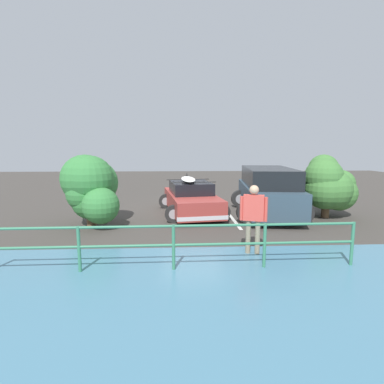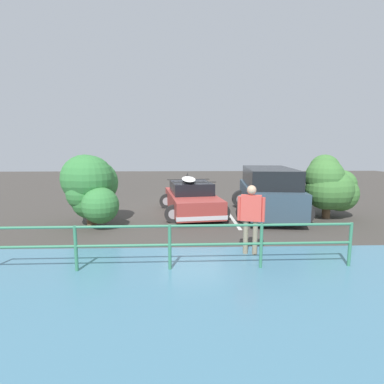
{
  "view_description": "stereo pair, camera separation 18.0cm",
  "coord_description": "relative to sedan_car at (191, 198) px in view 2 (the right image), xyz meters",
  "views": [
    {
      "loc": [
        0.57,
        12.03,
        2.54
      ],
      "look_at": [
        0.04,
        1.11,
        0.95
      ],
      "focal_mm": 28.0,
      "sensor_mm": 36.0,
      "label": 1
    },
    {
      "loc": [
        0.39,
        12.03,
        2.54
      ],
      "look_at": [
        0.04,
        1.11,
        0.95
      ],
      "focal_mm": 28.0,
      "sensor_mm": 36.0,
      "label": 2
    }
  ],
  "objects": [
    {
      "name": "ground_plane",
      "position": [
        -0.05,
        -0.47,
        -0.61
      ],
      "size": [
        44.0,
        44.0,
        0.02
      ],
      "primitive_type": "cube",
      "color": "#423D38",
      "rests_on": "ground"
    },
    {
      "name": "parking_stripe",
      "position": [
        -1.48,
        0.04,
        -0.6
      ],
      "size": [
        0.12,
        4.91,
        0.0
      ],
      "primitive_type": "cube",
      "rotation": [
        0.0,
        0.0,
        1.57
      ],
      "color": "silver",
      "rests_on": "ground"
    },
    {
      "name": "sedan_car",
      "position": [
        0.0,
        0.0,
        0.0
      ],
      "size": [
        2.68,
        4.38,
        1.53
      ],
      "color": "#9E3833",
      "rests_on": "ground"
    },
    {
      "name": "suv_car",
      "position": [
        -2.95,
        0.31,
        0.33
      ],
      "size": [
        2.92,
        4.99,
        1.81
      ],
      "color": "#334756",
      "rests_on": "ground"
    },
    {
      "name": "person_bystander",
      "position": [
        -1.29,
        4.61,
        0.41
      ],
      "size": [
        0.63,
        0.32,
        1.68
      ],
      "color": "gray",
      "rests_on": "ground"
    },
    {
      "name": "railing_fence",
      "position": [
        0.62,
        5.5,
        0.05
      ],
      "size": [
        7.85,
        0.18,
        0.97
      ],
      "color": "#387F5B",
      "rests_on": "ground"
    },
    {
      "name": "bush_near_left",
      "position": [
        3.42,
        1.62,
        0.75
      ],
      "size": [
        2.0,
        2.31,
        2.35
      ],
      "color": "brown",
      "rests_on": "ground"
    },
    {
      "name": "bush_near_right",
      "position": [
        -5.03,
        0.92,
        0.59
      ],
      "size": [
        2.06,
        1.93,
        2.32
      ],
      "color": "brown",
      "rests_on": "ground"
    }
  ]
}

